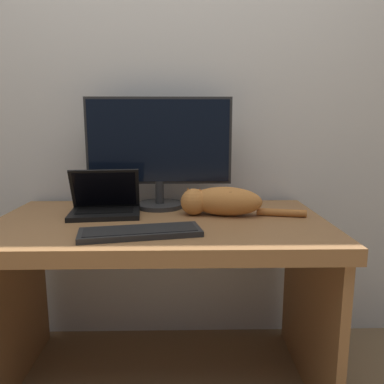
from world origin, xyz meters
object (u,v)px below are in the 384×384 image
(external_keyboard, at_px, (140,232))
(laptop, at_px, (105,206))
(monitor, at_px, (159,149))
(cat, at_px, (221,201))

(external_keyboard, bearing_deg, laptop, 111.07)
(monitor, bearing_deg, cat, -30.61)
(external_keyboard, height_order, cat, cat)
(monitor, relative_size, cat, 1.25)
(laptop, distance_m, external_keyboard, 0.35)
(cat, bearing_deg, monitor, 161.03)
(monitor, xyz_separation_m, external_keyboard, (-0.04, -0.44, -0.26))
(laptop, relative_size, cat, 0.59)
(laptop, xyz_separation_m, cat, (0.50, -0.01, 0.02))
(laptop, xyz_separation_m, external_keyboard, (0.19, -0.30, -0.03))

